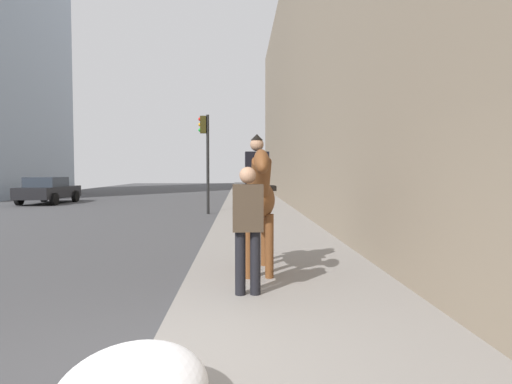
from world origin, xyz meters
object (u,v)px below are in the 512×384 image
(pedestrian_greeting, at_px, (248,222))
(car_near_lane, at_px, (48,190))
(mounted_horse_near, at_px, (257,197))
(traffic_light_near_curb, at_px, (206,148))

(pedestrian_greeting, height_order, car_near_lane, pedestrian_greeting)
(mounted_horse_near, xyz_separation_m, traffic_light_near_curb, (10.92, 1.69, 1.35))
(car_near_lane, bearing_deg, pedestrian_greeting, -147.65)
(mounted_horse_near, xyz_separation_m, car_near_lane, (16.95, 10.66, -0.61))
(mounted_horse_near, relative_size, car_near_lane, 0.53)
(pedestrian_greeting, height_order, traffic_light_near_curb, traffic_light_near_curb)
(mounted_horse_near, height_order, car_near_lane, mounted_horse_near)
(traffic_light_near_curb, bearing_deg, pedestrian_greeting, -172.92)
(mounted_horse_near, xyz_separation_m, pedestrian_greeting, (-1.26, 0.18, -0.26))
(traffic_light_near_curb, bearing_deg, mounted_horse_near, -171.21)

